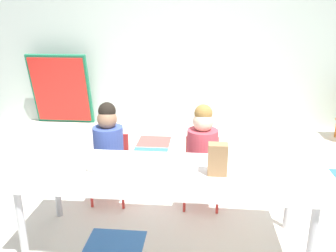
% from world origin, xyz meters
% --- Properties ---
extents(ground_plane, '(6.24, 4.42, 0.02)m').
position_xyz_m(ground_plane, '(-0.00, 0.00, -0.01)').
color(ground_plane, silver).
extents(back_wall, '(6.24, 0.10, 2.48)m').
position_xyz_m(back_wall, '(0.00, 2.21, 1.24)').
color(back_wall, '#B2C1B7').
rests_on(back_wall, ground_plane).
extents(craft_table, '(2.03, 0.71, 0.59)m').
position_xyz_m(craft_table, '(-0.07, -0.82, 0.54)').
color(craft_table, white).
rests_on(craft_table, ground_plane).
extents(seated_child_near_camera, '(0.32, 0.31, 0.92)m').
position_xyz_m(seated_child_near_camera, '(-0.63, -0.24, 0.55)').
color(seated_child_near_camera, red).
rests_on(seated_child_near_camera, ground_plane).
extents(seated_child_middle_seat, '(0.32, 0.31, 0.92)m').
position_xyz_m(seated_child_middle_seat, '(0.18, -0.24, 0.55)').
color(seated_child_middle_seat, red).
rests_on(seated_child_middle_seat, ground_plane).
extents(folded_activity_table, '(0.90, 0.29, 1.09)m').
position_xyz_m(folded_activity_table, '(-1.96, 2.01, 0.54)').
color(folded_activity_table, '#19724C').
rests_on(folded_activity_table, ground_plane).
extents(paper_bag_brown, '(0.13, 0.09, 0.22)m').
position_xyz_m(paper_bag_brown, '(0.28, -0.83, 0.70)').
color(paper_bag_brown, '#9E754C').
rests_on(paper_bag_brown, craft_table).
extents(paper_plate_near_edge, '(0.18, 0.18, 0.01)m').
position_xyz_m(paper_plate_near_edge, '(-0.58, -0.85, 0.59)').
color(paper_plate_near_edge, white).
rests_on(paper_plate_near_edge, craft_table).
extents(paper_plate_center_table, '(0.18, 0.18, 0.01)m').
position_xyz_m(paper_plate_center_table, '(-0.26, -0.79, 0.59)').
color(paper_plate_center_table, white).
rests_on(paper_plate_center_table, craft_table).
extents(donut_powdered_on_plate, '(0.11, 0.11, 0.03)m').
position_xyz_m(donut_powdered_on_plate, '(-0.58, -0.85, 0.61)').
color(donut_powdered_on_plate, white).
rests_on(donut_powdered_on_plate, craft_table).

